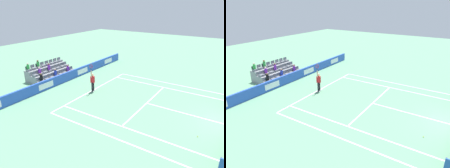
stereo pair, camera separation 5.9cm
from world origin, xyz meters
TOP-DOWN VIEW (x-y plane):
  - line_baseline at (0.00, -11.89)m, footprint 10.97×0.10m
  - line_service at (0.00, -6.40)m, footprint 8.23×0.10m
  - line_centre_service at (0.00, -3.20)m, footprint 0.10×6.40m
  - line_singles_sideline_left at (4.12, -5.95)m, footprint 0.10×11.89m
  - line_singles_sideline_right at (-4.12, -5.95)m, footprint 0.10×11.89m
  - line_doubles_sideline_left at (5.49, -5.95)m, footprint 0.10×11.89m
  - line_doubles_sideline_right at (-5.49, -5.95)m, footprint 0.10×11.89m
  - line_centre_mark at (0.00, -11.79)m, footprint 0.10×0.20m
  - sponsor_barrier at (-0.00, -15.73)m, footprint 21.30×0.22m
  - tennis_player at (0.48, -11.70)m, footprint 0.53×0.40m
  - stadium_stand at (0.02, -18.03)m, footprint 4.96×2.85m
  - loose_tennis_ball at (2.55, -1.81)m, footprint 0.07×0.07m

SIDE VIEW (x-z plane):
  - line_baseline at x=0.00m, z-range 0.00..0.01m
  - line_service at x=0.00m, z-range 0.00..0.01m
  - line_centre_service at x=0.00m, z-range 0.00..0.01m
  - line_singles_sideline_left at x=4.12m, z-range 0.00..0.01m
  - line_singles_sideline_right at x=-4.12m, z-range 0.00..0.01m
  - line_doubles_sideline_left at x=5.49m, z-range 0.00..0.01m
  - line_doubles_sideline_right at x=-5.49m, z-range 0.00..0.01m
  - line_centre_mark at x=0.00m, z-range 0.00..0.01m
  - loose_tennis_ball at x=2.55m, z-range 0.00..0.07m
  - sponsor_barrier at x=0.00m, z-range 0.00..0.97m
  - stadium_stand at x=0.02m, z-range -0.52..1.62m
  - tennis_player at x=0.48m, z-range -0.43..2.42m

